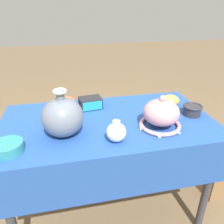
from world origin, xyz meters
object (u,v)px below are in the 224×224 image
object	(u,v)px
vase_tall_bulbous	(63,117)
cup_wide_charcoal	(192,110)
pot_squat_teal	(8,147)
bowl_shallow_ochre	(171,100)
mosaic_tile_box	(91,103)
cup_wide_terracotta	(64,104)
vase_dome_bell	(161,115)
jar_round_porcelain	(117,132)

from	to	relation	value
vase_tall_bulbous	cup_wide_charcoal	world-z (taller)	vase_tall_bulbous
vase_tall_bulbous	pot_squat_teal	size ratio (longest dim) A/B	1.78
pot_squat_teal	bowl_shallow_ochre	world-z (taller)	bowl_shallow_ochre
cup_wide_charcoal	pot_squat_teal	xyz separation A→B (m)	(-0.99, -0.16, -0.01)
mosaic_tile_box	cup_wide_terracotta	size ratio (longest dim) A/B	1.10
vase_dome_bell	bowl_shallow_ochre	bearing A→B (deg)	54.14
vase_dome_bell	jar_round_porcelain	distance (m)	0.27
jar_round_porcelain	bowl_shallow_ochre	xyz separation A→B (m)	(0.43, 0.32, -0.01)
cup_wide_terracotta	cup_wide_charcoal	distance (m)	0.77
vase_dome_bell	mosaic_tile_box	bearing A→B (deg)	136.68
vase_dome_bell	pot_squat_teal	world-z (taller)	vase_dome_bell
cup_wide_terracotta	mosaic_tile_box	bearing A→B (deg)	-3.36
vase_tall_bulbous	jar_round_porcelain	distance (m)	0.28
vase_tall_bulbous	jar_round_porcelain	size ratio (longest dim) A/B	2.24
jar_round_porcelain	cup_wide_charcoal	distance (m)	0.52
jar_round_porcelain	pot_squat_teal	distance (m)	0.49
vase_tall_bulbous	bowl_shallow_ochre	xyz separation A→B (m)	(0.68, 0.21, -0.06)
vase_dome_bell	bowl_shallow_ochre	world-z (taller)	vase_dome_bell
vase_dome_bell	cup_wide_charcoal	size ratio (longest dim) A/B	2.05
jar_round_porcelain	pot_squat_teal	xyz separation A→B (m)	(-0.49, 0.01, -0.03)
jar_round_porcelain	bowl_shallow_ochre	world-z (taller)	jar_round_porcelain
vase_dome_bell	mosaic_tile_box	xyz separation A→B (m)	(-0.33, 0.31, -0.04)
cup_wide_terracotta	pot_squat_teal	size ratio (longest dim) A/B	0.99
jar_round_porcelain	cup_wide_charcoal	bearing A→B (deg)	19.11
bowl_shallow_ochre	jar_round_porcelain	bearing A→B (deg)	-143.17
mosaic_tile_box	bowl_shallow_ochre	distance (m)	0.51
jar_round_porcelain	mosaic_tile_box	bearing A→B (deg)	101.20
vase_dome_bell	cup_wide_charcoal	distance (m)	0.26
cup_wide_charcoal	cup_wide_terracotta	bearing A→B (deg)	162.31
mosaic_tile_box	cup_wide_charcoal	xyz separation A→B (m)	(0.57, -0.22, 0.00)
cup_wide_charcoal	bowl_shallow_ochre	xyz separation A→B (m)	(-0.07, 0.15, 0.00)
vase_tall_bulbous	pot_squat_teal	world-z (taller)	vase_tall_bulbous
vase_tall_bulbous	vase_dome_bell	size ratio (longest dim) A/B	1.03
jar_round_porcelain	cup_wide_terracotta	distance (m)	0.47
vase_tall_bulbous	cup_wide_terracotta	distance (m)	0.30
mosaic_tile_box	bowl_shallow_ochre	xyz separation A→B (m)	(0.51, -0.08, 0.00)
vase_dome_bell	bowl_shallow_ochre	xyz separation A→B (m)	(0.17, 0.24, -0.04)
cup_wide_terracotta	jar_round_porcelain	bearing A→B (deg)	-59.41
cup_wide_charcoal	bowl_shallow_ochre	distance (m)	0.16
mosaic_tile_box	jar_round_porcelain	xyz separation A→B (m)	(0.08, -0.40, 0.02)
cup_wide_charcoal	mosaic_tile_box	bearing A→B (deg)	158.59
vase_dome_bell	mosaic_tile_box	distance (m)	0.46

